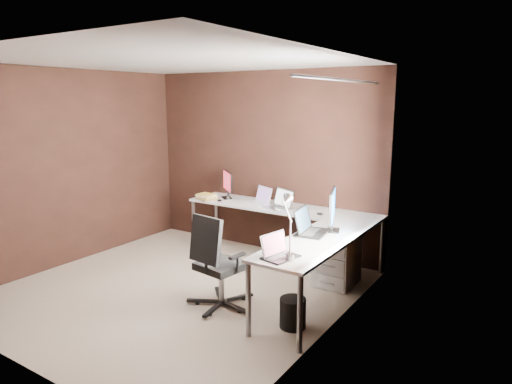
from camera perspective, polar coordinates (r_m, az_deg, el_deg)
room at (r=4.80m, az=-6.72°, el=1.43°), size 3.60×3.60×2.50m
desk at (r=5.44m, az=4.08°, el=-3.78°), size 2.65×2.25×0.73m
drawer_pedestal at (r=5.41m, az=10.09°, el=-8.23°), size 0.42×0.50×0.60m
monitor_left at (r=6.46m, az=-3.56°, el=1.13°), size 0.35×0.31×0.39m
monitor_right at (r=4.89m, az=9.52°, el=-1.98°), size 0.22×0.52×0.44m
laptop_white at (r=6.17m, az=0.55°, el=-0.98°), size 0.40×0.35×0.22m
laptop_silver at (r=5.90m, az=3.00°, el=-1.51°), size 0.44×0.39×0.24m
laptop_black_big at (r=4.83m, az=6.63°, el=-4.45°), size 0.35×0.45×0.27m
laptop_black_small at (r=4.09m, az=2.79°, el=-7.53°), size 0.28×0.35×0.21m
book_stack at (r=6.43m, az=-6.23°, el=-0.61°), size 0.31×0.27×0.08m
mouse_left at (r=6.30m, az=-4.60°, el=-1.06°), size 0.09×0.07×0.03m
mouse_corner at (r=5.60m, az=7.99°, el=-2.71°), size 0.10×0.08×0.03m
desk_lamp at (r=4.02m, az=3.93°, el=-3.25°), size 0.19×0.22×0.57m
office_chair at (r=4.78m, az=-4.68°, el=-10.90°), size 0.56×0.56×0.99m
wastebasket at (r=4.44m, az=4.61°, el=-14.82°), size 0.28×0.28×0.29m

